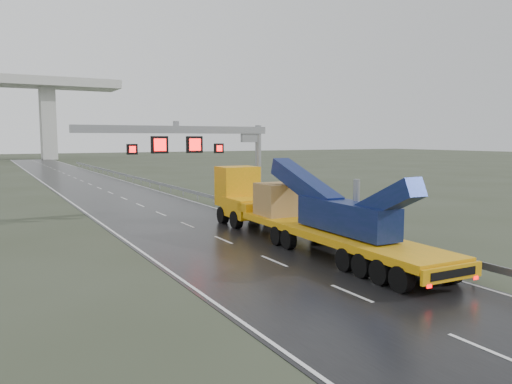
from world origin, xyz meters
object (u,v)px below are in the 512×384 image
striped_barrier (240,207)px  sign_gantry (203,146)px  heavy_haul_truck (290,209)px  exit_sign_pair (303,197)px

striped_barrier → sign_gantry: bearing=-164.1°
sign_gantry → striped_barrier: size_ratio=14.54×
heavy_haul_truck → exit_sign_pair: heavy_haul_truck is taller
striped_barrier → heavy_haul_truck: bearing=-106.1°
sign_gantry → heavy_haul_truck: bearing=-81.3°
sign_gantry → exit_sign_pair: size_ratio=6.17×
heavy_haul_truck → striped_barrier: heavy_haul_truck is taller
heavy_haul_truck → exit_sign_pair: bearing=51.8°
exit_sign_pair → sign_gantry: bearing=169.5°
exit_sign_pair → striped_barrier: exit_sign_pair is taller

